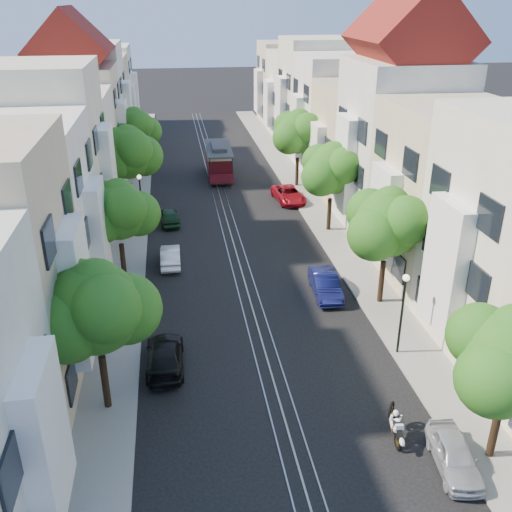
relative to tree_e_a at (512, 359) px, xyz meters
name	(u,v)px	position (x,y,z in m)	size (l,w,h in m)	color
ground	(221,201)	(-7.26, 31.02, -4.40)	(200.00, 200.00, 0.00)	black
sidewalk_east	(305,196)	(-0.01, 31.02, -4.34)	(2.50, 80.00, 0.12)	gray
sidewalk_west	(134,204)	(-14.51, 31.02, -4.34)	(2.50, 80.00, 0.12)	gray
rail_left	(215,201)	(-7.81, 31.02, -4.39)	(0.06, 80.00, 0.02)	gray
rail_slot	(221,200)	(-7.26, 31.02, -4.39)	(0.06, 80.00, 0.02)	gray
rail_right	(228,200)	(-6.71, 31.02, -4.39)	(0.06, 80.00, 0.02)	gray
lane_line	(221,200)	(-7.26, 31.02, -4.40)	(0.08, 80.00, 0.01)	tan
townhouses_east	(361,135)	(4.61, 30.94, 0.79)	(7.75, 72.00, 12.00)	beige
townhouses_west	(69,147)	(-19.13, 30.94, 0.68)	(7.75, 72.00, 11.76)	silver
tree_e_a	(512,359)	(0.00, 0.00, 0.00)	(4.72, 3.87, 6.27)	black
tree_e_b	(388,225)	(0.00, 12.00, 0.34)	(4.93, 4.08, 6.68)	black
tree_e_c	(333,170)	(0.00, 23.00, 0.20)	(4.84, 3.99, 6.52)	black
tree_e_d	(299,133)	(0.00, 34.00, 0.47)	(5.01, 4.16, 6.85)	black
tree_w_a	(97,310)	(-14.40, 5.00, 0.34)	(4.93, 4.08, 6.68)	black
tree_w_b	(119,212)	(-14.40, 17.00, 0.00)	(4.72, 3.87, 6.27)	black
tree_w_c	(128,154)	(-14.40, 28.00, 0.67)	(5.13, 4.28, 7.09)	black
tree_w_d	(135,129)	(-14.40, 39.00, 0.20)	(4.84, 3.99, 6.52)	black
lamp_east	(403,302)	(-0.96, 7.02, -1.55)	(0.32, 0.32, 4.16)	black
lamp_west	(141,194)	(-13.56, 25.02, -1.55)	(0.32, 0.32, 4.16)	black
sportbike_rider	(396,424)	(-3.26, 1.43, -3.65)	(0.52, 1.77, 1.33)	black
cable_car	(219,159)	(-6.76, 38.24, -2.70)	(2.53, 7.50, 2.86)	black
parked_car_e_near	(455,455)	(-1.66, -0.27, -3.81)	(1.38, 3.42, 1.17)	#A3A6AE
parked_car_e_mid	(325,284)	(-2.86, 13.42, -3.74)	(1.40, 4.01, 1.32)	#0C1040
parked_car_e_far	(289,194)	(-1.66, 29.94, -3.77)	(2.07, 4.49, 1.25)	maroon
parked_car_w_near	(165,356)	(-12.05, 7.62, -3.79)	(1.72, 4.23, 1.23)	black
parked_car_w_mid	(170,256)	(-11.66, 18.86, -3.82)	(1.23, 3.53, 1.16)	silver
parked_car_w_far	(169,216)	(-11.66, 26.21, -3.80)	(1.41, 3.51, 1.20)	#153419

